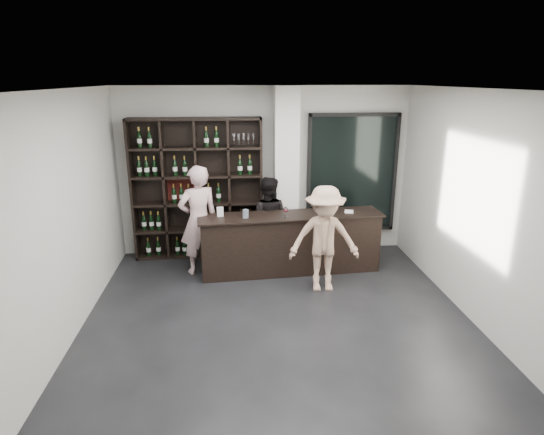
{
  "coord_description": "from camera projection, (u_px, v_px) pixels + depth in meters",
  "views": [
    {
      "loc": [
        -0.53,
        -5.04,
        3.02
      ],
      "look_at": [
        -0.0,
        1.1,
        1.12
      ],
      "focal_mm": 30.0,
      "sensor_mm": 36.0,
      "label": 1
    }
  ],
  "objects": [
    {
      "name": "taster_pink",
      "position": [
        199.0,
        220.0,
        7.14
      ],
      "size": [
        0.75,
        0.64,
        1.75
      ],
      "primitive_type": "imported",
      "rotation": [
        0.0,
        0.0,
        3.55
      ],
      "color": "#CBA5A5",
      "rests_on": "floor"
    },
    {
      "name": "floor",
      "position": [
        280.0,
        328.0,
        5.73
      ],
      "size": [
        5.0,
        5.5,
        0.01
      ],
      "primitive_type": "cube",
      "color": "black",
      "rests_on": "ground"
    },
    {
      "name": "napkin_stack",
      "position": [
        349.0,
        212.0,
        7.27
      ],
      "size": [
        0.16,
        0.16,
        0.02
      ],
      "primitive_type": "cube",
      "rotation": [
        0.0,
        0.0,
        -0.25
      ],
      "color": "white",
      "rests_on": "tasting_counter"
    },
    {
      "name": "structural_column",
      "position": [
        286.0,
        175.0,
        7.68
      ],
      "size": [
        0.4,
        0.4,
        2.9
      ],
      "primitive_type": "cube",
      "color": "silver",
      "rests_on": "floor"
    },
    {
      "name": "wine_shelf",
      "position": [
        198.0,
        189.0,
        7.72
      ],
      "size": [
        2.2,
        0.35,
        2.4
      ],
      "primitive_type": null,
      "color": "black",
      "rests_on": "floor"
    },
    {
      "name": "glass_panel",
      "position": [
        352.0,
        174.0,
        8.0
      ],
      "size": [
        1.6,
        0.08,
        2.1
      ],
      "color": "black",
      "rests_on": "floor"
    },
    {
      "name": "wine_glass",
      "position": [
        286.0,
        211.0,
        7.0
      ],
      "size": [
        0.1,
        0.1,
        0.18
      ],
      "primitive_type": null,
      "rotation": [
        0.0,
        0.0,
        -0.41
      ],
      "color": "white",
      "rests_on": "tasting_counter"
    },
    {
      "name": "tasting_counter",
      "position": [
        290.0,
        243.0,
        7.28
      ],
      "size": [
        2.91,
        0.61,
        0.96
      ],
      "rotation": [
        0.0,
        0.0,
        0.07
      ],
      "color": "black",
      "rests_on": "floor"
    },
    {
      "name": "card_stand",
      "position": [
        220.0,
        212.0,
        7.03
      ],
      "size": [
        0.1,
        0.06,
        0.15
      ],
      "primitive_type": "cube",
      "rotation": [
        0.0,
        0.0,
        0.1
      ],
      "color": "white",
      "rests_on": "tasting_counter"
    },
    {
      "name": "spit_cup",
      "position": [
        246.0,
        214.0,
        6.98
      ],
      "size": [
        0.12,
        0.12,
        0.13
      ],
      "primitive_type": "cylinder",
      "rotation": [
        0.0,
        0.0,
        0.32
      ],
      "color": "silver",
      "rests_on": "tasting_counter"
    },
    {
      "name": "taster_black",
      "position": [
        267.0,
        220.0,
        7.63
      ],
      "size": [
        0.81,
        0.69,
        1.47
      ],
      "primitive_type": "imported",
      "rotation": [
        0.0,
        0.0,
        2.93
      ],
      "color": "black",
      "rests_on": "floor"
    },
    {
      "name": "customer",
      "position": [
        324.0,
        239.0,
        6.56
      ],
      "size": [
        1.04,
        0.63,
        1.57
      ],
      "primitive_type": "imported",
      "rotation": [
        0.0,
        0.0,
        -0.04
      ],
      "color": "tan",
      "rests_on": "floor"
    }
  ]
}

